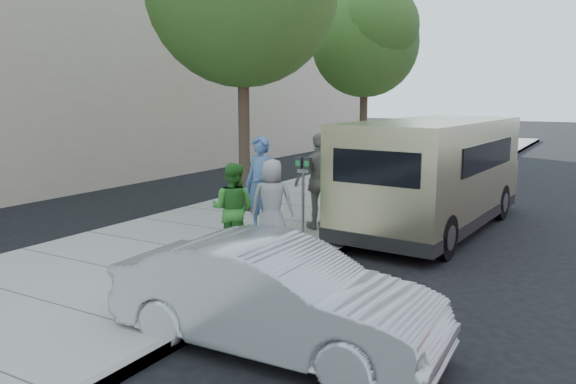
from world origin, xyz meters
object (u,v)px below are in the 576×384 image
object	(u,v)px
parking_meter	(303,178)
person_green_shirt	(233,209)
sedan	(275,296)
person_gray_shirt	(272,202)
person_striped_polo	(321,181)
tree_far	(366,38)
van	(435,172)
person_officer	(260,185)

from	to	relation	value
parking_meter	person_green_shirt	world-z (taller)	person_green_shirt
person_green_shirt	parking_meter	bearing A→B (deg)	-111.80
sedan	person_gray_shirt	world-z (taller)	person_gray_shirt
parking_meter	person_green_shirt	size ratio (longest dim) A/B	0.95
parking_meter	person_striped_polo	size ratio (longest dim) A/B	0.77
person_striped_polo	tree_far	bearing A→B (deg)	-127.16
person_gray_shirt	person_green_shirt	bearing A→B (deg)	51.99
tree_far	person_green_shirt	distance (m)	12.22
van	tree_far	bearing A→B (deg)	126.69
parking_meter	tree_far	bearing A→B (deg)	99.00
parking_meter	person_striped_polo	world-z (taller)	person_striped_polo
parking_meter	van	bearing A→B (deg)	41.12
person_green_shirt	person_striped_polo	distance (m)	2.53
tree_far	person_officer	bearing A→B (deg)	-79.22
sedan	person_striped_polo	world-z (taller)	person_striped_polo
person_striped_polo	person_gray_shirt	bearing A→B (deg)	28.97
person_gray_shirt	person_striped_polo	distance (m)	1.62
van	sedan	xyz separation A→B (m)	(0.11, -6.80, -0.62)
person_officer	person_green_shirt	size ratio (longest dim) A/B	1.21
tree_far	person_striped_polo	xyz separation A→B (m)	(2.72, -8.86, -3.74)
person_officer	person_striped_polo	world-z (taller)	person_striped_polo
sedan	person_striped_polo	size ratio (longest dim) A/B	1.95
van	person_striped_polo	distance (m)	2.57
sedan	person_green_shirt	distance (m)	3.55
person_officer	van	bearing A→B (deg)	51.62
person_gray_shirt	person_striped_polo	xyz separation A→B (m)	(0.19, 1.60, 0.19)
sedan	person_gray_shirt	distance (m)	4.09
tree_far	person_green_shirt	xyz separation A→B (m)	(2.28, -11.34, -3.93)
parking_meter	person_green_shirt	distance (m)	2.05
person_officer	person_green_shirt	world-z (taller)	person_officer
tree_far	parking_meter	world-z (taller)	tree_far
person_gray_shirt	person_striped_polo	world-z (taller)	person_striped_polo
tree_far	parking_meter	distance (m)	10.34
parking_meter	van	world-z (taller)	van
tree_far	van	size ratio (longest dim) A/B	0.99
parking_meter	person_gray_shirt	world-z (taller)	person_gray_shirt
parking_meter	person_officer	size ratio (longest dim) A/B	0.78
parking_meter	sedan	bearing A→B (deg)	-71.29
van	person_officer	bearing A→B (deg)	-131.44
tree_far	sedan	world-z (taller)	tree_far
van	person_officer	world-z (taller)	van
tree_far	person_striped_polo	distance (m)	9.99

